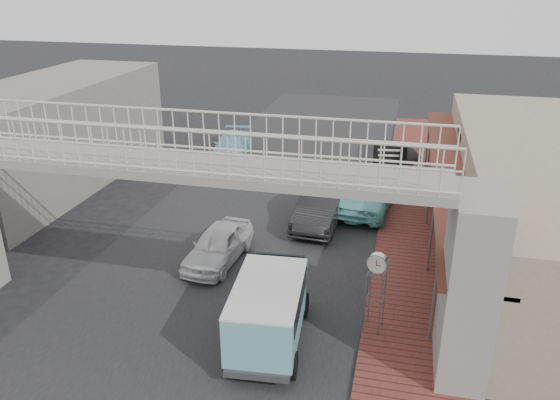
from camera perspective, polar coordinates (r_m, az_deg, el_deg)
The scene contains 15 objects.
ground at distance 19.96m, azimuth -5.15°, elevation -6.68°, with size 120.00×120.00×0.00m, color black.
road_strip at distance 19.96m, azimuth -5.15°, elevation -6.67°, with size 10.00×60.00×0.01m, color black.
sidewalk at distance 21.74m, azimuth 13.99°, elevation -4.57°, with size 3.00×40.00×0.10m, color brown.
shophouse_row at distance 22.48m, azimuth 25.89°, elevation 0.14°, with size 7.20×18.00×4.00m.
footbridge at distance 15.20m, azimuth -10.26°, elevation -3.35°, with size 16.40×2.40×6.34m.
building_far_left at distance 28.92m, azimuth -22.70°, elevation 6.37°, with size 5.00×14.00×5.00m, color gray.
white_hatchback at distance 19.91m, azimuth -6.47°, elevation -4.69°, with size 1.54×3.83×1.31m, color silver.
dark_sedan at distance 22.87m, azimuth 4.32°, elevation -0.53°, with size 1.63×4.67×1.54m, color black.
angkot_curb at distance 24.58m, azimuth 8.84°, elevation 0.90°, with size 2.50×5.42×1.51m, color #7ED9DB.
angkot_far at distance 31.49m, azimuth -5.08°, elevation 5.74°, with size 1.79×4.41×1.28m, color #7EC6DB.
angkot_van at distance 15.35m, azimuth -1.15°, elevation -10.86°, with size 2.18×4.23×2.01m.
motorcycle_near at distance 26.86m, azimuth 11.62°, elevation 2.09°, with size 0.57×1.64×0.86m, color black.
motorcycle_far at distance 26.69m, azimuth 13.92°, elevation 1.89°, with size 0.46×1.64×0.99m, color black.
street_clock at distance 15.61m, azimuth 10.13°, elevation -6.90°, with size 0.63×0.56×2.46m.
arrow_sign at distance 22.64m, azimuth 13.51°, elevation 4.27°, with size 2.02×1.31×3.41m.
Camera 1 is at (5.74, -16.45, 9.74)m, focal length 35.00 mm.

